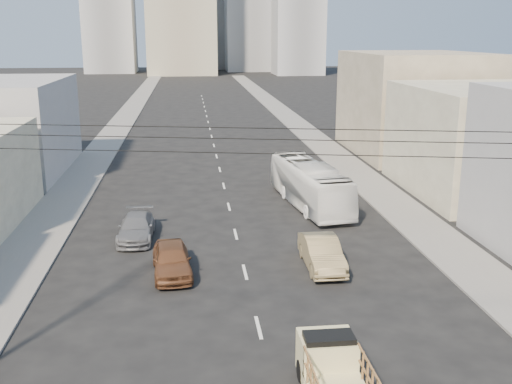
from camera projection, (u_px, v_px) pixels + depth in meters
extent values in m
cube|color=slate|center=(123.00, 121.00, 83.05)|extent=(3.50, 180.00, 0.12)
cube|color=slate|center=(290.00, 118.00, 85.59)|extent=(3.50, 180.00, 0.12)
cube|color=silver|center=(259.00, 327.00, 24.78)|extent=(0.15, 2.00, 0.01)
cube|color=silver|center=(245.00, 272.00, 30.55)|extent=(0.15, 2.00, 0.01)
cube|color=silver|center=(236.00, 234.00, 36.31)|extent=(0.15, 2.00, 0.01)
cube|color=silver|center=(229.00, 207.00, 42.07)|extent=(0.15, 2.00, 0.01)
cube|color=silver|center=(224.00, 186.00, 47.84)|extent=(0.15, 2.00, 0.01)
cube|color=silver|center=(220.00, 169.00, 53.60)|extent=(0.15, 2.00, 0.01)
cube|color=silver|center=(217.00, 156.00, 59.36)|extent=(0.15, 2.00, 0.01)
cube|color=silver|center=(214.00, 145.00, 65.13)|extent=(0.15, 2.00, 0.01)
cube|color=silver|center=(212.00, 136.00, 70.89)|extent=(0.15, 2.00, 0.01)
cube|color=silver|center=(210.00, 129.00, 76.65)|extent=(0.15, 2.00, 0.01)
cube|color=silver|center=(208.00, 122.00, 82.41)|extent=(0.15, 2.00, 0.01)
cube|color=silver|center=(207.00, 116.00, 88.18)|extent=(0.15, 2.00, 0.01)
cube|color=silver|center=(205.00, 111.00, 93.94)|extent=(0.15, 2.00, 0.01)
cube|color=silver|center=(204.00, 107.00, 99.70)|extent=(0.15, 2.00, 0.01)
cube|color=silver|center=(203.00, 103.00, 105.47)|extent=(0.15, 2.00, 0.01)
cube|color=silver|center=(202.00, 99.00, 111.23)|extent=(0.15, 2.00, 0.01)
cube|color=silver|center=(202.00, 96.00, 116.99)|extent=(0.15, 2.00, 0.01)
cube|color=beige|center=(327.00, 356.00, 20.75)|extent=(1.90, 1.60, 1.50)
cube|color=black|center=(329.00, 344.00, 20.36)|extent=(1.70, 0.90, 0.70)
cylinder|color=black|center=(302.00, 371.00, 20.90)|extent=(0.25, 0.76, 0.76)
cylinder|color=black|center=(349.00, 368.00, 21.09)|extent=(0.25, 0.76, 0.76)
imported|color=white|center=(310.00, 184.00, 41.94)|extent=(4.08, 11.37, 3.10)
imported|color=brown|center=(172.00, 260.00, 30.06)|extent=(2.25, 4.80, 1.59)
imported|color=#958257|center=(322.00, 253.00, 30.95)|extent=(1.72, 4.89, 1.61)
imported|color=slate|center=(136.00, 228.00, 35.28)|extent=(2.10, 4.93, 1.42)
cylinder|color=black|center=(287.00, 129.00, 16.16)|extent=(23.01, 5.02, 0.02)
cylinder|color=black|center=(287.00, 140.00, 16.23)|extent=(23.01, 5.02, 0.02)
cylinder|color=black|center=(286.00, 154.00, 16.34)|extent=(23.01, 5.02, 0.02)
cube|color=#ADA58B|center=(484.00, 140.00, 45.08)|extent=(11.00, 14.00, 8.00)
cube|color=gray|center=(414.00, 103.00, 60.25)|extent=(12.00, 16.00, 10.00)
cube|color=gray|center=(250.00, 7.00, 191.62)|extent=(16.00, 16.00, 40.00)
cube|color=gray|center=(109.00, 16.00, 182.82)|extent=(15.00, 15.00, 34.00)
cube|color=#99989B|center=(211.00, 3.00, 204.22)|extent=(18.00, 18.00, 44.00)
cube|color=gray|center=(298.00, 26.00, 175.24)|extent=(14.00, 14.00, 28.00)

